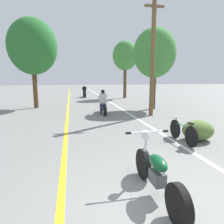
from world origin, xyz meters
TOP-DOWN VIEW (x-y plane):
  - ground_plane at (0.00, 0.00)m, footprint 120.00×120.00m
  - lane_stripe_center at (-1.70, 12.31)m, footprint 0.14×48.00m
  - lane_stripe_edge at (1.95, 12.31)m, footprint 0.14×48.00m
  - utility_pole at (3.04, 7.87)m, footprint 1.10×0.24m
  - roadside_tree_right_near at (4.15, 10.20)m, footprint 2.88×2.59m
  - roadside_tree_right_far at (4.24, 18.03)m, footprint 2.64×2.38m
  - roadside_tree_left at (-3.95, 12.34)m, footprint 3.34×3.00m
  - roadside_bush at (2.82, 3.16)m, footprint 1.10×0.88m
  - motorcycle_foreground at (0.02, 0.35)m, footprint 0.90×2.10m
  - motorcycle_rider_lead at (0.42, 9.01)m, footprint 0.50×2.01m
  - motorcycle_rider_far at (0.03, 19.65)m, footprint 0.50×2.08m
  - bicycle_parked at (2.17, 3.05)m, footprint 0.44×1.67m

SIDE VIEW (x-z plane):
  - ground_plane at x=0.00m, z-range 0.00..0.00m
  - lane_stripe_center at x=-1.70m, z-range 0.00..0.01m
  - lane_stripe_edge at x=1.95m, z-range 0.00..0.01m
  - roadside_bush at x=2.82m, z-range 0.00..0.70m
  - bicycle_parked at x=2.17m, z-range -0.03..0.76m
  - motorcycle_foreground at x=0.02m, z-range -0.11..0.98m
  - motorcycle_rider_far at x=0.03m, z-range -0.17..1.23m
  - motorcycle_rider_lead at x=0.42m, z-range -0.18..1.28m
  - utility_pole at x=3.04m, z-range 0.09..6.59m
  - roadside_tree_right_near at x=4.15m, z-range 1.04..6.50m
  - roadside_tree_left at x=-3.95m, z-range 1.16..7.36m
  - roadside_tree_right_far at x=4.24m, z-range 1.41..7.37m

